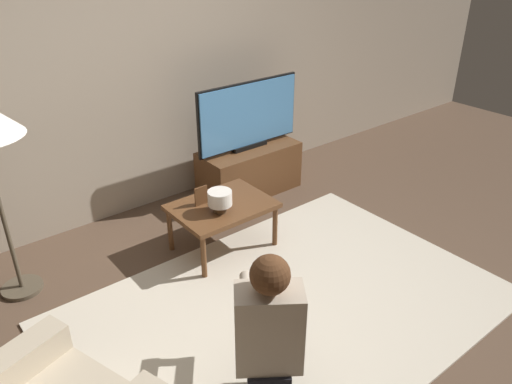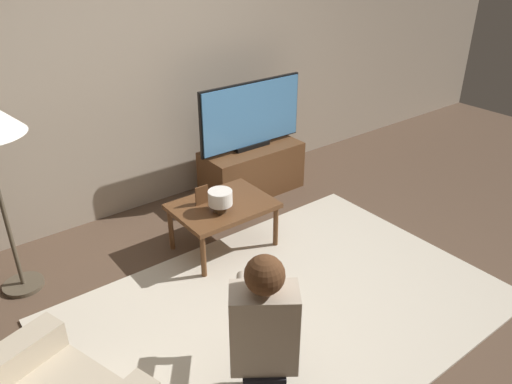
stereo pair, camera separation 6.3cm
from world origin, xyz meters
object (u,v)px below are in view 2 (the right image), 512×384
Objects in this scene: tv at (251,115)px; coffee_table at (223,209)px; person_kneeling at (264,335)px; table_lamp at (220,199)px.

tv reaches higher than coffee_table.
tv is at bearing -89.95° from person_kneeling.
tv is 1.13m from table_lamp.
coffee_table is at bearing -139.97° from tv.
person_kneeling is 5.14× the size of table_lamp.
coffee_table is 0.18m from table_lamp.
coffee_table is at bearing -80.53° from person_kneeling.
table_lamp is (0.59, 1.27, 0.03)m from person_kneeling.
table_lamp is (-0.83, -0.72, -0.28)m from tv.
table_lamp is (-0.07, -0.08, 0.15)m from coffee_table.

